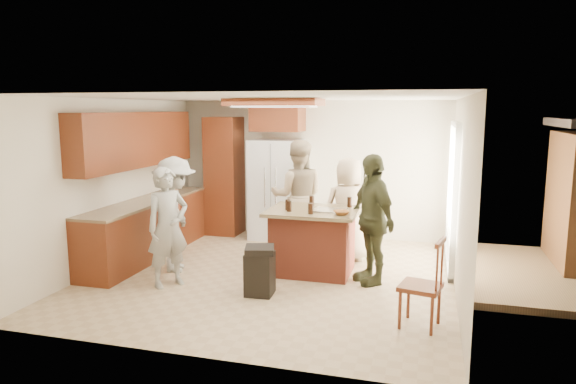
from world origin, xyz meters
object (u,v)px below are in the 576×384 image
(person_behind_left, at_px, (298,196))
(kitchen_island, at_px, (313,240))
(person_front_left, at_px, (168,227))
(trash_bin, at_px, (260,270))
(spindle_chair, at_px, (422,287))
(person_counter, at_px, (175,214))
(refrigerator, at_px, (277,189))
(person_behind_right, at_px, (348,210))
(person_side_right, at_px, (372,219))

(person_behind_left, xyz_separation_m, kitchen_island, (0.50, -1.06, -0.45))
(person_front_left, bearing_deg, trash_bin, -54.88)
(spindle_chair, bearing_deg, trash_bin, 166.82)
(person_front_left, relative_size, person_counter, 0.96)
(person_front_left, height_order, refrigerator, refrigerator)
(person_behind_right, relative_size, kitchen_island, 1.27)
(trash_bin, bearing_deg, person_behind_left, 91.27)
(person_side_right, height_order, person_counter, person_side_right)
(person_behind_left, xyz_separation_m, person_side_right, (1.35, -1.26, -0.04))
(refrigerator, bearing_deg, person_side_right, -45.96)
(refrigerator, height_order, trash_bin, refrigerator)
(refrigerator, bearing_deg, person_counter, -111.28)
(refrigerator, xyz_separation_m, spindle_chair, (2.64, -3.33, -0.45))
(person_counter, xyz_separation_m, spindle_chair, (3.51, -1.10, -0.38))
(person_behind_left, height_order, person_behind_right, person_behind_left)
(person_counter, relative_size, trash_bin, 2.66)
(refrigerator, bearing_deg, person_front_left, -102.80)
(person_behind_right, bearing_deg, person_side_right, 96.20)
(kitchen_island, bearing_deg, person_counter, -167.48)
(person_counter, height_order, spindle_chair, person_counter)
(person_side_right, height_order, trash_bin, person_side_right)
(person_front_left, bearing_deg, person_behind_left, 5.09)
(person_behind_right, bearing_deg, trash_bin, 44.34)
(spindle_chair, bearing_deg, kitchen_island, 135.44)
(kitchen_island, bearing_deg, trash_bin, -113.03)
(refrigerator, bearing_deg, spindle_chair, -51.61)
(person_behind_left, xyz_separation_m, refrigerator, (-0.59, 0.74, -0.03))
(person_counter, relative_size, refrigerator, 0.93)
(person_side_right, relative_size, spindle_chair, 1.78)
(person_front_left, distance_m, person_behind_left, 2.45)
(refrigerator, bearing_deg, kitchen_island, -58.95)
(person_front_left, distance_m, spindle_chair, 3.34)
(refrigerator, xyz_separation_m, kitchen_island, (1.08, -1.80, -0.43))
(person_front_left, xyz_separation_m, person_behind_right, (2.13, 1.78, 0.01))
(person_side_right, bearing_deg, trash_bin, -90.51)
(trash_bin, bearing_deg, person_front_left, 179.77)
(person_behind_left, height_order, person_counter, person_behind_left)
(person_behind_right, distance_m, trash_bin, 2.03)
(person_behind_right, bearing_deg, person_counter, 5.92)
(person_behind_left, bearing_deg, person_counter, 32.25)
(person_front_left, height_order, spindle_chair, person_front_left)
(person_counter, bearing_deg, person_side_right, -104.47)
(trash_bin, bearing_deg, person_side_right, 33.29)
(person_behind_left, height_order, spindle_chair, person_behind_left)
(kitchen_island, bearing_deg, spindle_chair, -44.56)
(person_behind_left, height_order, kitchen_island, person_behind_left)
(person_front_left, xyz_separation_m, person_behind_left, (1.23, 2.12, 0.13))
(kitchen_island, bearing_deg, refrigerator, 121.05)
(spindle_chair, bearing_deg, person_side_right, 117.87)
(person_side_right, bearing_deg, kitchen_island, -137.28)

